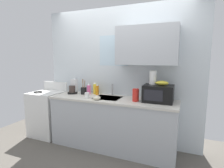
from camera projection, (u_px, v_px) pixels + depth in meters
name	position (u px, v px, depth m)	size (l,w,h in m)	color
kitchen_wall_assembly	(124.00, 70.00, 3.23)	(2.98, 0.42, 2.50)	silver
counter_unit	(112.00, 123.00, 3.13)	(2.21, 0.63, 0.90)	#B2B7BC
sink_faucet	(112.00, 90.00, 3.30)	(0.03, 0.03, 0.21)	#B2B5BA
stove_range	(48.00, 113.00, 3.68)	(0.60, 0.60, 1.08)	white
microwave	(158.00, 94.00, 2.80)	(0.46, 0.35, 0.27)	black
banana_bunch	(162.00, 83.00, 2.75)	(0.20, 0.11, 0.07)	gold
paper_towel_roll	(153.00, 78.00, 2.85)	(0.11, 0.11, 0.22)	white
coffee_maker	(73.00, 88.00, 3.48)	(0.19, 0.21, 0.28)	black
dish_soap_bottle_orange	(97.00, 90.00, 3.34)	(0.06, 0.06, 0.21)	orange
dish_soap_bottle_yellow	(95.00, 88.00, 3.42)	(0.06, 0.06, 0.23)	yellow
dish_soap_bottle_pink	(89.00, 89.00, 3.40)	(0.07, 0.07, 0.21)	#E55999
cereal_canister	(136.00, 95.00, 2.84)	(0.10, 0.10, 0.20)	red
mug_white	(87.00, 95.00, 3.09)	(0.08, 0.08, 0.10)	white
utensil_crock	(84.00, 90.00, 3.41)	(0.11, 0.11, 0.30)	black
small_bowl	(97.00, 98.00, 2.95)	(0.13, 0.13, 0.07)	beige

